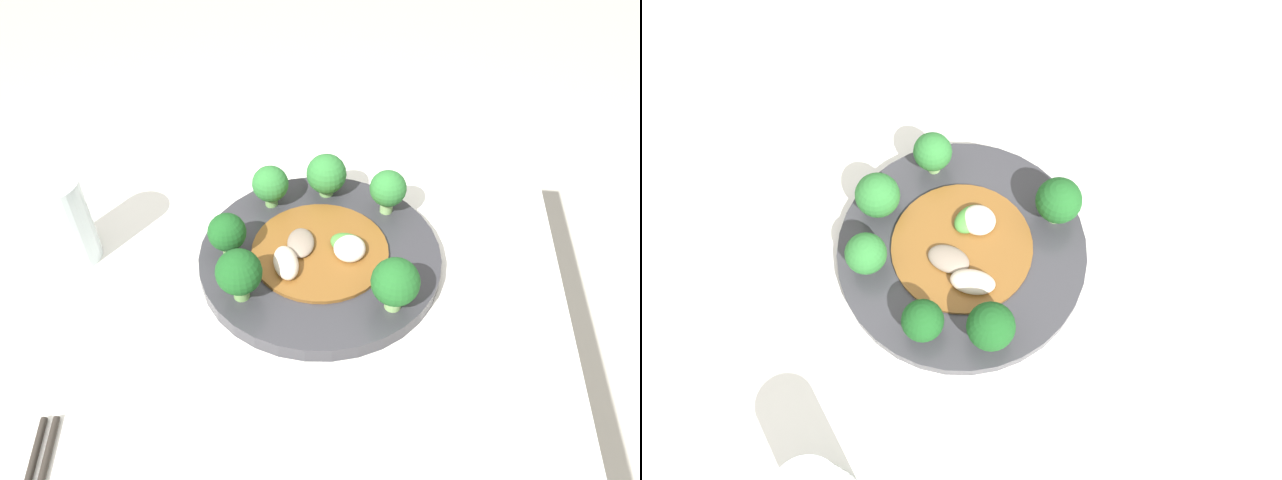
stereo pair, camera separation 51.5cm
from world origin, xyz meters
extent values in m
cube|color=silver|center=(0.00, 0.00, 0.38)|extent=(1.04, 0.66, 0.76)
cylinder|color=#333338|center=(-0.05, 0.04, 0.77)|extent=(0.29, 0.29, 0.02)
cylinder|color=#70A356|center=(0.03, -0.04, 0.79)|extent=(0.02, 0.02, 0.02)
sphere|color=#19511E|center=(0.03, -0.04, 0.82)|extent=(0.05, 0.05, 0.05)
cylinder|color=#70A356|center=(-0.03, -0.07, 0.79)|extent=(0.02, 0.02, 0.02)
sphere|color=#19511E|center=(-0.03, -0.07, 0.81)|extent=(0.05, 0.05, 0.05)
cylinder|color=#70A356|center=(-0.13, -0.04, 0.79)|extent=(0.02, 0.02, 0.02)
sphere|color=#2D7533|center=(-0.13, -0.04, 0.81)|extent=(0.05, 0.05, 0.05)
cylinder|color=#89B76B|center=(-0.13, 0.11, 0.79)|extent=(0.02, 0.02, 0.02)
sphere|color=#2D7533|center=(-0.13, 0.11, 0.82)|extent=(0.05, 0.05, 0.05)
cylinder|color=#89B76B|center=(0.03, 0.13, 0.79)|extent=(0.02, 0.02, 0.02)
sphere|color=#1E5B23|center=(0.03, 0.13, 0.82)|extent=(0.05, 0.05, 0.05)
cylinder|color=#70A356|center=(-0.16, 0.03, 0.78)|extent=(0.02, 0.02, 0.01)
sphere|color=#2D7533|center=(-0.16, 0.03, 0.81)|extent=(0.05, 0.05, 0.05)
cylinder|color=brown|center=(-0.05, 0.04, 0.78)|extent=(0.17, 0.17, 0.00)
ellipsoid|color=beige|center=(-0.01, 0.00, 0.79)|extent=(0.06, 0.04, 0.02)
ellipsoid|color=#4C933D|center=(-0.05, 0.07, 0.79)|extent=(0.04, 0.05, 0.02)
ellipsoid|color=silver|center=(-0.05, 0.07, 0.79)|extent=(0.05, 0.04, 0.02)
ellipsoid|color=gray|center=(-0.05, 0.01, 0.79)|extent=(0.05, 0.04, 0.01)
cylinder|color=silver|center=(-0.03, -0.27, 0.82)|extent=(0.06, 0.06, 0.12)
camera|label=1|loc=(0.48, 0.09, 1.32)|focal=35.00mm
camera|label=2|loc=(0.10, -0.23, 1.44)|focal=35.00mm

